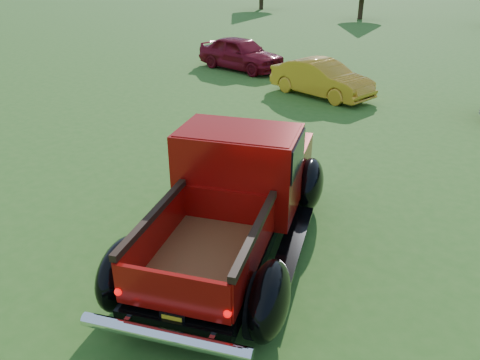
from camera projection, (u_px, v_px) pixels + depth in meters
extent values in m
plane|color=#2F5D1A|center=(247.00, 234.00, 8.08)|extent=(120.00, 120.00, 0.00)
cylinder|color=#332114|center=(361.00, 8.00, 34.83)|extent=(0.36, 0.36, 1.66)
cylinder|color=black|center=(132.00, 282.00, 6.25)|extent=(0.56, 0.87, 0.84)
cylinder|color=black|center=(261.00, 307.00, 5.81)|extent=(0.56, 0.87, 0.84)
cylinder|color=black|center=(213.00, 178.00, 9.14)|extent=(0.56, 0.87, 0.84)
cylinder|color=black|center=(303.00, 190.00, 8.70)|extent=(0.56, 0.87, 0.84)
cube|color=black|center=(233.00, 224.00, 7.50)|extent=(3.26, 5.09, 0.21)
cube|color=#960C08|center=(259.00, 159.00, 8.80)|extent=(2.25, 2.14, 0.65)
cube|color=silver|center=(268.00, 144.00, 9.50)|extent=(1.56, 0.71, 0.52)
cube|color=#960C08|center=(239.00, 170.00, 7.47)|extent=(2.18, 1.83, 1.36)
cube|color=black|center=(239.00, 149.00, 7.31)|extent=(2.18, 1.75, 0.52)
cube|color=#960C08|center=(239.00, 132.00, 7.19)|extent=(2.06, 1.70, 0.08)
cube|color=brown|center=(204.00, 261.00, 6.29)|extent=(2.11, 2.47, 0.05)
cube|color=#960C08|center=(155.00, 236.00, 6.35)|extent=(0.86, 1.95, 0.54)
cube|color=#960C08|center=(255.00, 252.00, 5.99)|extent=(0.86, 1.95, 0.54)
cube|color=#960C08|center=(227.00, 207.00, 7.08)|extent=(1.32, 0.60, 0.54)
cube|color=#960C08|center=(172.00, 293.00, 5.27)|extent=(1.32, 0.61, 0.54)
cube|color=black|center=(153.00, 215.00, 6.21)|extent=(0.90, 1.96, 0.09)
cube|color=black|center=(256.00, 231.00, 5.85)|extent=(0.90, 1.96, 0.09)
ellipsoid|color=black|center=(124.00, 273.00, 6.22)|extent=(0.87, 1.21, 0.92)
ellipsoid|color=black|center=(269.00, 300.00, 5.72)|extent=(0.87, 1.21, 0.92)
ellipsoid|color=black|center=(208.00, 172.00, 9.11)|extent=(0.87, 1.21, 0.92)
ellipsoid|color=black|center=(309.00, 184.00, 8.62)|extent=(0.87, 1.21, 0.92)
cube|color=black|center=(175.00, 223.00, 7.75)|extent=(1.16, 2.15, 0.06)
cube|color=black|center=(293.00, 241.00, 7.26)|extent=(1.16, 2.15, 0.06)
cylinder|color=silver|center=(165.00, 336.00, 5.21)|extent=(1.94, 0.95, 0.17)
cube|color=black|center=(172.00, 319.00, 5.38)|extent=(0.30, 0.14, 0.16)
cube|color=gold|center=(172.00, 320.00, 5.37)|extent=(0.24, 0.11, 0.10)
sphere|color=#CC0505|center=(118.00, 292.00, 5.45)|extent=(0.09, 0.09, 0.09)
sphere|color=#CC0505|center=(228.00, 314.00, 5.12)|extent=(0.09, 0.09, 0.09)
imported|color=maroon|center=(241.00, 53.00, 19.46)|extent=(4.01, 1.85, 1.33)
imported|color=orange|center=(322.00, 78.00, 15.78)|extent=(3.78, 1.76, 1.20)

